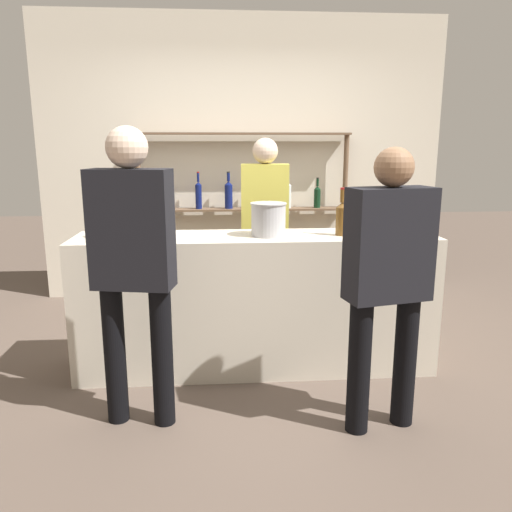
# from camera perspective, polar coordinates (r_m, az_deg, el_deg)

# --- Properties ---
(ground_plane) EXTENTS (16.00, 16.00, 0.00)m
(ground_plane) POSITION_cam_1_polar(r_m,az_deg,el_deg) (3.67, 0.00, -12.45)
(ground_plane) COLOR brown
(bar_counter) EXTENTS (2.45, 0.52, 0.95)m
(bar_counter) POSITION_cam_1_polar(r_m,az_deg,el_deg) (3.49, 0.00, -5.35)
(bar_counter) COLOR beige
(bar_counter) RESTS_ON ground_plane
(back_wall) EXTENTS (4.05, 0.12, 2.80)m
(back_wall) POSITION_cam_1_polar(r_m,az_deg,el_deg) (5.18, -1.56, 10.91)
(back_wall) COLOR beige
(back_wall) RESTS_ON ground_plane
(back_shelf) EXTENTS (2.11, 0.18, 1.67)m
(back_shelf) POSITION_cam_1_polar(r_m,az_deg,el_deg) (5.02, -1.61, 7.55)
(back_shelf) COLOR brown
(back_shelf) RESTS_ON ground_plane
(counter_bottle_0) EXTENTS (0.07, 0.07, 0.34)m
(counter_bottle_0) POSITION_cam_1_polar(r_m,az_deg,el_deg) (3.70, 14.55, 4.87)
(counter_bottle_0) COLOR black
(counter_bottle_0) RESTS_ON bar_counter
(counter_bottle_1) EXTENTS (0.09, 0.09, 0.33)m
(counter_bottle_1) POSITION_cam_1_polar(r_m,az_deg,el_deg) (3.33, -14.74, 4.04)
(counter_bottle_1) COLOR #0F1956
(counter_bottle_1) RESTS_ON bar_counter
(counter_bottle_2) EXTENTS (0.07, 0.07, 0.33)m
(counter_bottle_2) POSITION_cam_1_polar(r_m,az_deg,el_deg) (3.24, -10.61, 4.02)
(counter_bottle_2) COLOR brown
(counter_bottle_2) RESTS_ON bar_counter
(counter_bottle_3) EXTENTS (0.08, 0.08, 0.32)m
(counter_bottle_3) POSITION_cam_1_polar(r_m,az_deg,el_deg) (3.41, 9.75, 4.36)
(counter_bottle_3) COLOR brown
(counter_bottle_3) RESTS_ON bar_counter
(wine_glass) EXTENTS (0.08, 0.08, 0.18)m
(wine_glass) POSITION_cam_1_polar(r_m,az_deg,el_deg) (3.44, -17.73, 4.17)
(wine_glass) COLOR silver
(wine_glass) RESTS_ON bar_counter
(ice_bucket) EXTENTS (0.24, 0.24, 0.22)m
(ice_bucket) POSITION_cam_1_polar(r_m,az_deg,el_deg) (3.35, 1.43, 4.21)
(ice_bucket) COLOR #B2B2B7
(ice_bucket) RESTS_ON bar_counter
(cork_jar) EXTENTS (0.13, 0.13, 0.15)m
(cork_jar) POSITION_cam_1_polar(r_m,az_deg,el_deg) (3.53, 17.72, 3.45)
(cork_jar) COLOR silver
(cork_jar) RESTS_ON bar_counter
(customer_left) EXTENTS (0.45, 0.26, 1.65)m
(customer_left) POSITION_cam_1_polar(r_m,az_deg,el_deg) (2.74, -13.89, -0.01)
(customer_left) COLOR black
(customer_left) RESTS_ON ground_plane
(customer_right) EXTENTS (0.48, 0.29, 1.55)m
(customer_right) POSITION_cam_1_polar(r_m,az_deg,el_deg) (2.72, 14.83, -1.78)
(customer_right) COLOR black
(customer_right) RESTS_ON ground_plane
(server_behind_counter) EXTENTS (0.41, 0.21, 1.61)m
(server_behind_counter) POSITION_cam_1_polar(r_m,az_deg,el_deg) (4.23, 1.03, 4.49)
(server_behind_counter) COLOR brown
(server_behind_counter) RESTS_ON ground_plane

